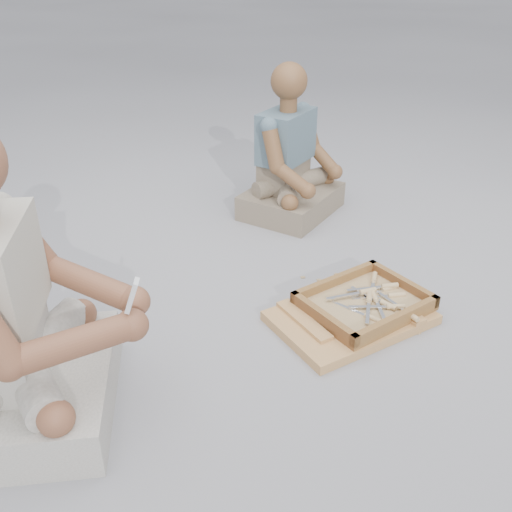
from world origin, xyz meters
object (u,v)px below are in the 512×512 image
object	(u,v)px
tool_tray	(364,303)
craftsman	(18,328)
carved_panel	(351,318)
companion	(291,166)

from	to	relation	value
tool_tray	craftsman	size ratio (longest dim) A/B	0.59
carved_panel	tool_tray	distance (m)	0.08
tool_tray	companion	distance (m)	1.06
carved_panel	craftsman	distance (m)	1.22
carved_panel	tool_tray	size ratio (longest dim) A/B	1.07
craftsman	companion	bearing A→B (deg)	142.54
tool_tray	craftsman	bearing A→B (deg)	-171.42
carved_panel	companion	distance (m)	1.10
companion	craftsman	bearing A→B (deg)	2.12
craftsman	companion	size ratio (longest dim) A/B	1.18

